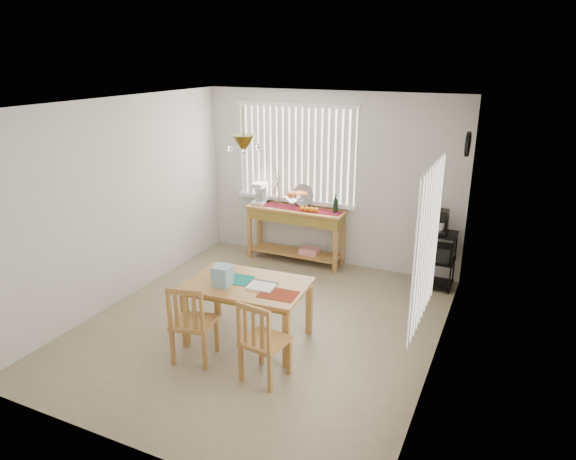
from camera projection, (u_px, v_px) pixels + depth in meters
The scene contains 10 objects.
ground at pixel (261, 325), 6.17m from camera, with size 4.00×4.50×0.01m, color gray.
room_shell at pixel (260, 188), 5.63m from camera, with size 4.20×4.70×2.70m.
sideboard at pixel (296, 222), 7.86m from camera, with size 1.53×0.43×0.86m.
sideboard_items at pixel (282, 198), 7.85m from camera, with size 1.46×0.36×0.66m.
wire_cart at pixel (437, 254), 7.03m from camera, with size 0.47×0.38×0.80m.
cart_items at pixel (441, 222), 6.89m from camera, with size 0.19×0.23×0.33m.
dining_table at pixel (248, 290), 5.66m from camera, with size 1.36×0.92×0.70m.
table_items at pixel (232, 278), 5.55m from camera, with size 1.03×0.45×0.22m.
chair_left at pixel (192, 323), 5.33m from camera, with size 0.49×0.49×0.89m.
chair_right at pixel (263, 342), 5.00m from camera, with size 0.45×0.45×0.88m.
Camera 1 is at (2.58, -4.82, 3.09)m, focal length 32.00 mm.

